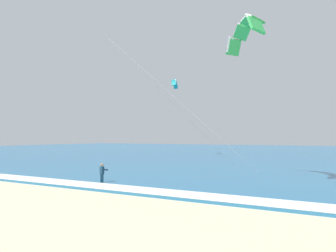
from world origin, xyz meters
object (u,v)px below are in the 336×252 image
surfboard (102,184)px  kitesurfer (102,173)px  kite_primary (246,30)px  kite_distant (175,83)px

surfboard → kitesurfer: kitesurfer is taller
kitesurfer → kite_primary: size_ratio=0.13×
surfboard → kitesurfer: size_ratio=0.87×
kite_primary → kite_distant: 35.27m
surfboard → kite_distant: 39.32m
kitesurfer → kite_distant: kite_distant is taller
surfboard → kite_distant: kite_distant is taller
kite_primary → kite_distant: kite_distant is taller
kitesurfer → kite_distant: 38.97m
kite_primary → kite_distant: size_ratio=2.86×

